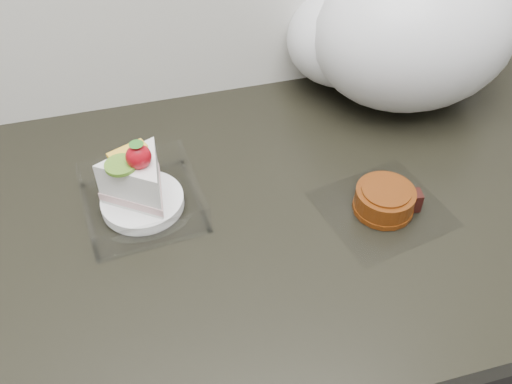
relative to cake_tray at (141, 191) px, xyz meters
name	(u,v)px	position (x,y,z in m)	size (l,w,h in m)	color
counter	(208,373)	(0.06, -0.04, -0.48)	(2.04, 0.64, 0.90)	black
cake_tray	(141,191)	(0.00, 0.00, 0.00)	(0.18, 0.18, 0.13)	white
mooncake_wrap	(385,202)	(0.34, -0.10, -0.02)	(0.20, 0.19, 0.04)	white
plastic_bag	(401,32)	(0.47, 0.17, 0.09)	(0.44, 0.38, 0.32)	silver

